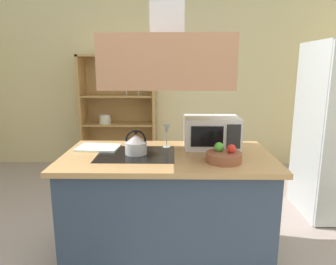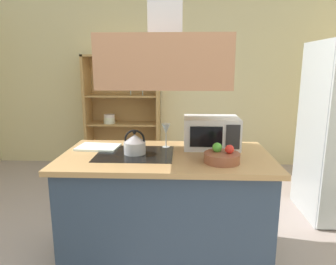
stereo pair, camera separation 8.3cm
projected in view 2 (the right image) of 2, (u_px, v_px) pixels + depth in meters
wall_back at (174, 81)px, 4.88m from camera, size 6.00×0.12×2.70m
kitchen_island at (166, 207)px, 2.51m from camera, size 1.64×0.88×0.90m
range_hood at (166, 46)px, 2.24m from camera, size 0.90×0.70×1.27m
dish_cabinet at (123, 119)px, 4.83m from camera, size 1.14×0.40×1.74m
kettle at (135, 144)px, 2.41m from camera, size 0.17×0.17×0.19m
cutting_board at (98, 147)px, 2.59m from camera, size 0.36×0.27×0.02m
microwave at (211, 132)px, 2.60m from camera, size 0.46×0.35×0.26m
wine_glass_on_counter at (166, 130)px, 2.59m from camera, size 0.08×0.08×0.21m
fruit_bowl at (222, 157)px, 2.21m from camera, size 0.26×0.26×0.14m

